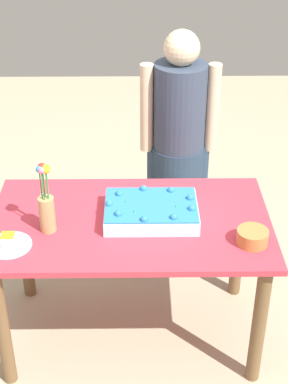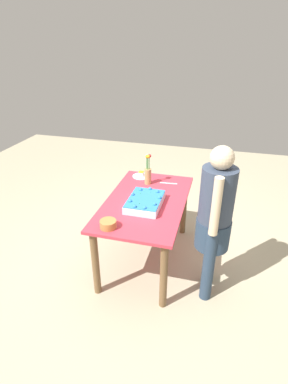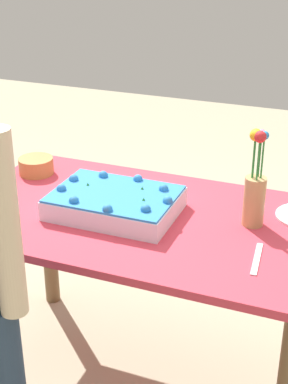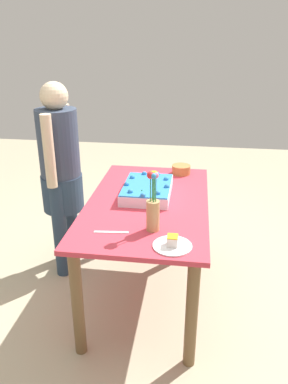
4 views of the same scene
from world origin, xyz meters
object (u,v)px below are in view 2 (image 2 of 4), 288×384
(serving_plate_with_slice, at_px, (141,175))
(person_standing, at_px, (215,215))
(flower_vase, at_px, (148,172))
(fruit_bowl, at_px, (108,224))
(sheet_cake, at_px, (145,202))
(cake_knife, at_px, (169,183))

(serving_plate_with_slice, distance_m, person_standing, 1.24)
(flower_vase, height_order, fruit_bowl, flower_vase)
(sheet_cake, xyz_separation_m, cake_knife, (0.56, -0.13, -0.04))
(serving_plate_with_slice, xyz_separation_m, person_standing, (-0.84, -0.91, 0.09))
(sheet_cake, relative_size, person_standing, 0.31)
(sheet_cake, relative_size, serving_plate_with_slice, 2.16)
(cake_knife, distance_m, flower_vase, 0.28)
(person_standing, bearing_deg, fruit_bowl, 17.77)
(person_standing, bearing_deg, sheet_cake, -14.43)
(serving_plate_with_slice, xyz_separation_m, cake_knife, (-0.10, -0.35, -0.01))
(serving_plate_with_slice, relative_size, person_standing, 0.14)
(sheet_cake, bearing_deg, fruit_bowl, 155.36)
(flower_vase, bearing_deg, person_standing, -130.55)
(serving_plate_with_slice, bearing_deg, fruit_bowl, -179.51)
(sheet_cake, relative_size, flower_vase, 1.28)
(sheet_cake, xyz_separation_m, serving_plate_with_slice, (0.66, 0.22, -0.03))
(cake_knife, height_order, flower_vase, flower_vase)
(serving_plate_with_slice, distance_m, cake_knife, 0.37)
(fruit_bowl, bearing_deg, person_standing, -72.23)
(sheet_cake, distance_m, fruit_bowl, 0.51)
(cake_knife, xyz_separation_m, flower_vase, (-0.07, 0.23, 0.14))
(cake_knife, distance_m, person_standing, 0.92)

